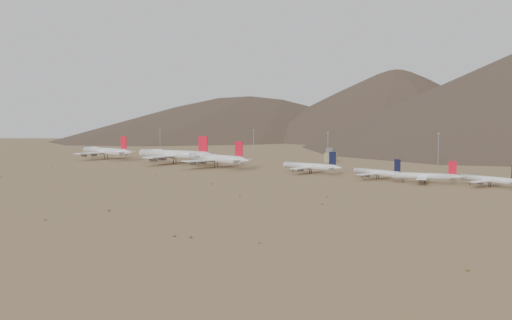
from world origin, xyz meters
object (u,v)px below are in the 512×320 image
Objects in this scene: widebody_centre at (174,154)px; control_tower at (331,156)px; widebody_east at (215,158)px; narrowbody_b at (378,173)px; narrowbody_a at (311,166)px; widebody_west at (105,151)px.

control_tower is at bearing 38.07° from widebody_centre.
widebody_east is 5.73× the size of control_tower.
narrowbody_b is (180.25, -9.17, -3.59)m from widebody_centre.
narrowbody_b is at bearing -4.67° from narrowbody_a.
narrowbody_a is (212.81, -1.79, -2.34)m from widebody_west.
widebody_centre is 1.65× the size of narrowbody_a.
widebody_centre is at bearing -136.72° from control_tower.
widebody_west is 264.15m from narrowbody_b.
widebody_west is at bearing 175.11° from widebody_centre.
narrowbody_a is (129.08, -2.25, -2.91)m from widebody_centre.
widebody_west is 0.93× the size of widebody_centre.
widebody_centre is 180.52m from narrowbody_b.
widebody_centre is 1.12× the size of widebody_east.
narrowbody_b reaches higher than control_tower.
widebody_centre is at bearing -177.96° from narrowbody_a.
widebody_centre is 1.97× the size of narrowbody_b.
narrowbody_a is at bearing 13.17° from widebody_east.
widebody_east reaches higher than narrowbody_a.
narrowbody_a reaches higher than narrowbody_b.
narrowbody_b is (263.99, -8.71, -3.01)m from widebody_west.
widebody_west is 5.96× the size of control_tower.
widebody_west is at bearing -177.44° from narrowbody_a.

